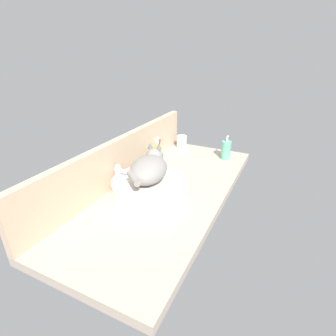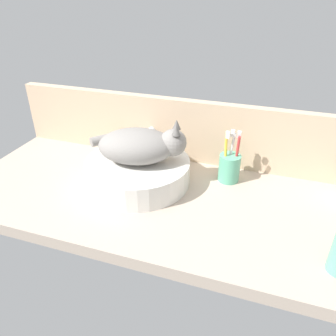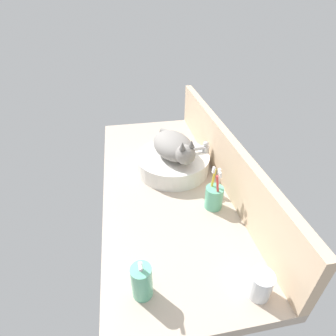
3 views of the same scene
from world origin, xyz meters
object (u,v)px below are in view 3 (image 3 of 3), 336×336
Objects in this scene: faucet at (203,153)px; toothbrush_cup at (214,197)px; soap_dispenser at (142,281)px; water_glass at (260,286)px; sink_basin at (173,163)px; cat at (174,146)px.

toothbrush_cup is at bearing -8.26° from faucet.
soap_dispenser reaches higher than faucet.
soap_dispenser is 1.70× the size of water_glass.
sink_basin is 4.03× the size of water_glass.
cat reaches higher than soap_dispenser.
toothbrush_cup is at bearing 20.78° from sink_basin.
toothbrush_cup reaches higher than water_glass.
sink_basin is 1.89× the size of toothbrush_cup.
sink_basin is 65.00cm from soap_dispenser.
water_glass reaches higher than sink_basin.
sink_basin is at bearing -159.22° from toothbrush_cup.
soap_dispenser reaches higher than water_glass.
faucet is 68.84cm from water_glass.
water_glass is (66.25, 11.54, -10.27)cm from cat.
faucet reaches higher than sink_basin.
cat is at bearing -80.92° from faucet.
toothbrush_cup reaches higher than sink_basin.
sink_basin is 2.37× the size of soap_dispenser.
faucet is 0.91× the size of soap_dispenser.
water_glass is (38.31, 0.89, -1.48)cm from toothbrush_cup.
faucet is at bearing 171.74° from toothbrush_cup.
toothbrush_cup reaches higher than faucet.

